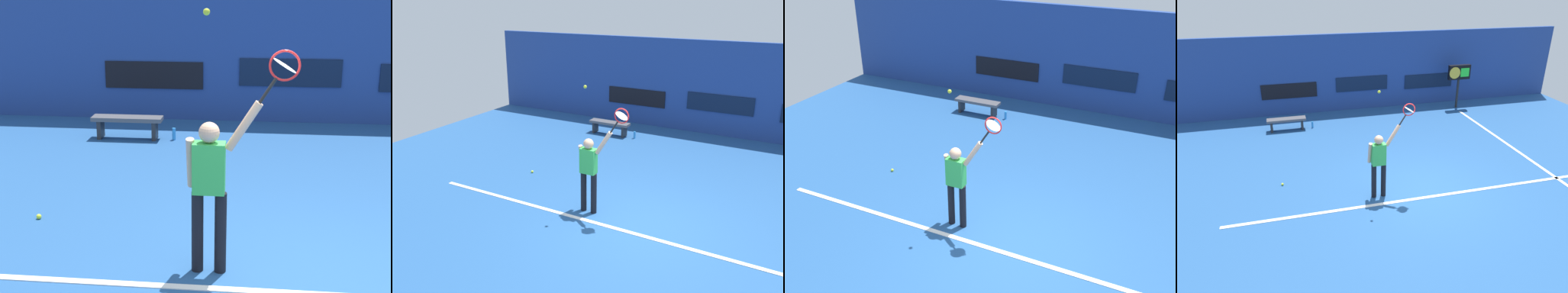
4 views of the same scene
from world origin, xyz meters
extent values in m
plane|color=#23518C|center=(0.00, 0.00, 0.00)|extent=(18.00, 18.00, 0.00)
cube|color=navy|center=(0.00, 7.06, 1.57)|extent=(18.00, 0.20, 3.15)
cube|color=#0C1933|center=(0.00, 6.94, 1.11)|extent=(2.20, 0.03, 0.60)
cube|color=black|center=(-3.00, 6.94, 1.00)|extent=(2.20, 0.03, 0.60)
cube|color=white|center=(0.00, -0.34, 0.01)|extent=(10.00, 0.10, 0.01)
cylinder|color=black|center=(-1.31, 0.06, 0.46)|extent=(0.13, 0.13, 0.92)
cylinder|color=black|center=(-1.06, 0.06, 0.46)|extent=(0.13, 0.13, 0.92)
cube|color=green|center=(-1.19, 0.06, 1.20)|extent=(0.34, 0.20, 0.55)
sphere|color=#D8A884|center=(-1.19, 0.06, 1.58)|extent=(0.22, 0.22, 0.22)
cylinder|color=#D8A884|center=(-0.84, 0.06, 1.66)|extent=(0.38, 0.09, 0.54)
cylinder|color=#D8A884|center=(-1.39, 0.14, 1.22)|extent=(0.09, 0.23, 0.58)
cylinder|color=black|center=(-0.61, 0.06, 2.03)|extent=(0.19, 0.03, 0.27)
torus|color=red|center=(-0.45, 0.06, 2.28)|extent=(0.43, 0.02, 0.43)
cylinder|color=silver|center=(-0.45, 0.06, 2.28)|extent=(0.23, 0.27, 0.14)
sphere|color=#CCE033|center=(-1.22, -0.03, 2.80)|extent=(0.07, 0.07, 0.07)
cube|color=#4C4C51|center=(-3.25, 5.27, 0.41)|extent=(1.40, 0.36, 0.08)
cube|color=#262628|center=(-3.80, 5.27, 0.18)|extent=(0.08, 0.32, 0.37)
cube|color=#262628|center=(-2.70, 5.27, 0.18)|extent=(0.08, 0.32, 0.37)
cylinder|color=#338CD8|center=(-2.32, 5.27, 0.12)|extent=(0.07, 0.07, 0.24)
sphere|color=#CCE033|center=(-3.57, 1.22, 0.03)|extent=(0.07, 0.07, 0.07)
camera|label=1|loc=(-0.72, -5.65, 3.13)|focal=53.10mm
camera|label=2|loc=(2.87, -7.28, 4.49)|focal=39.08mm
camera|label=3|loc=(2.26, -6.17, 5.36)|focal=40.84mm
camera|label=4|loc=(-3.36, -7.62, 5.09)|focal=33.39mm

